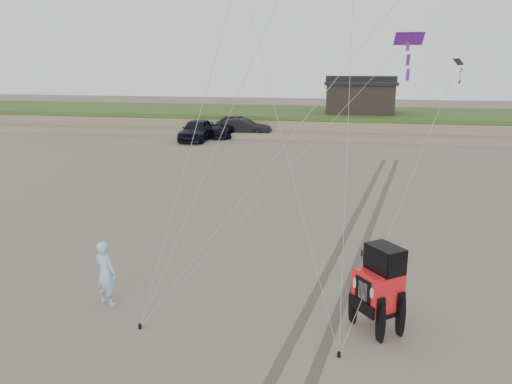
% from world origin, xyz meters
% --- Properties ---
extents(ground, '(160.00, 160.00, 0.00)m').
position_xyz_m(ground, '(0.00, 0.00, 0.00)').
color(ground, '#6B6054').
rests_on(ground, ground).
extents(dune_ridge, '(160.00, 14.25, 1.73)m').
position_xyz_m(dune_ridge, '(0.00, 37.50, 0.82)').
color(dune_ridge, '#7A6B54').
rests_on(dune_ridge, ground).
extents(cabin, '(6.40, 5.40, 3.35)m').
position_xyz_m(cabin, '(2.00, 37.00, 3.24)').
color(cabin, black).
rests_on(cabin, dune_ridge).
extents(truck_a, '(2.20, 5.25, 1.77)m').
position_xyz_m(truck_a, '(-11.18, 28.45, 0.89)').
color(truck_a, black).
rests_on(truck_a, ground).
extents(truck_b, '(4.93, 1.84, 1.61)m').
position_xyz_m(truck_b, '(-7.87, 31.03, 0.81)').
color(truck_b, black).
rests_on(truck_b, ground).
extents(truck_c, '(4.53, 6.39, 1.72)m').
position_xyz_m(truck_c, '(-8.97, 31.65, 0.86)').
color(truck_c, black).
rests_on(truck_c, ground).
extents(jeep, '(4.80, 4.40, 1.70)m').
position_xyz_m(jeep, '(2.33, 0.31, 0.85)').
color(jeep, red).
rests_on(jeep, ground).
extents(man, '(0.75, 0.61, 1.80)m').
position_xyz_m(man, '(-4.71, 0.27, 0.90)').
color(man, '#8AAFD5').
rests_on(man, ground).
extents(stake_main, '(0.08, 0.08, 0.12)m').
position_xyz_m(stake_main, '(-3.32, -0.77, 0.06)').
color(stake_main, black).
rests_on(stake_main, ground).
extents(stake_aux, '(0.08, 0.08, 0.12)m').
position_xyz_m(stake_aux, '(1.50, -1.06, 0.06)').
color(stake_aux, black).
rests_on(stake_aux, ground).
extents(tire_tracks, '(5.22, 29.74, 0.01)m').
position_xyz_m(tire_tracks, '(2.00, 8.00, 0.00)').
color(tire_tracks, '#4C443D').
rests_on(tire_tracks, ground).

